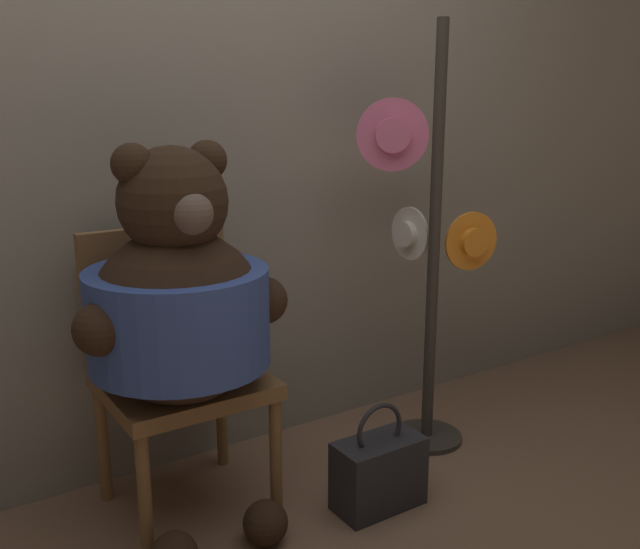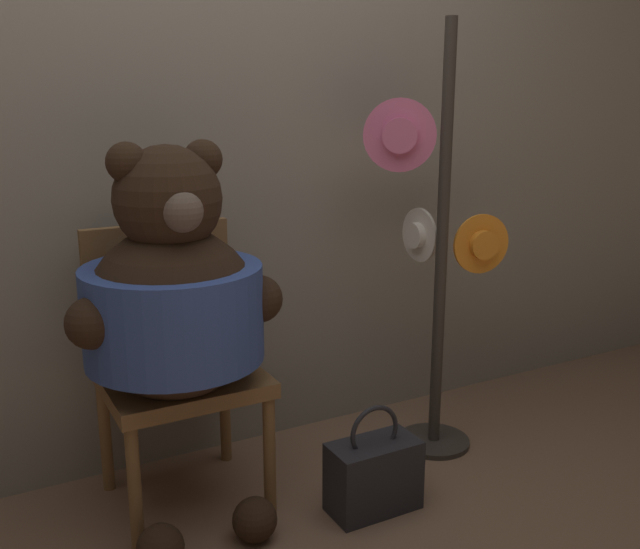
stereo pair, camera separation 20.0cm
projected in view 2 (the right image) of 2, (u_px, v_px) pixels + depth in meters
The scene contains 6 objects.
ground_plane at pixel (265, 537), 2.21m from camera, with size 14.00×14.00×0.00m, color brown.
wall_back at pixel (180, 143), 2.50m from camera, with size 8.00×0.10×2.33m.
chair at pixel (173, 354), 2.36m from camera, with size 0.49×0.46×0.92m.
teddy_bear at pixel (174, 302), 2.16m from camera, with size 0.66×0.58×1.21m.
hat_display_rack at pixel (435, 258), 2.65m from camera, with size 0.52×0.38×1.59m.
handbag_on_ground at pixel (374, 474), 2.33m from camera, with size 0.30×0.16×0.37m.
Camera 2 is at (-0.77, -1.79, 1.34)m, focal length 40.00 mm.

